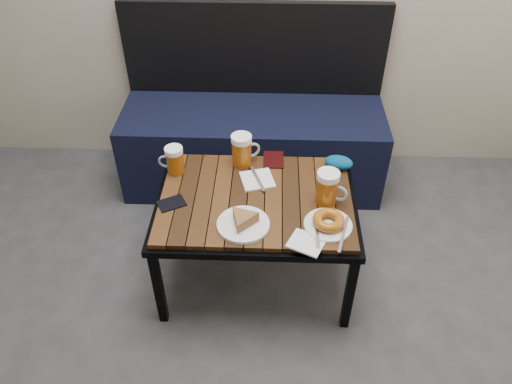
{
  "coord_description": "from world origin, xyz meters",
  "views": [
    {
      "loc": [
        0.16,
        -0.54,
        1.83
      ],
      "look_at": [
        0.1,
        1.03,
        0.5
      ],
      "focal_mm": 35.0,
      "sensor_mm": 36.0,
      "label": 1
    }
  ],
  "objects_px": {
    "cafe_table": "(256,205)",
    "beer_mug_left": "(174,160)",
    "plate_bagel": "(328,222)",
    "knit_pouch": "(339,162)",
    "passport_navy": "(172,203)",
    "passport_burgundy": "(273,160)",
    "beer_mug_centre": "(242,150)",
    "bench": "(253,138)",
    "beer_mug_right": "(328,187)",
    "plate_pie": "(243,221)"
  },
  "relations": [
    {
      "from": "bench",
      "to": "passport_burgundy",
      "type": "bearing_deg",
      "value": -76.51
    },
    {
      "from": "beer_mug_centre",
      "to": "plate_pie",
      "type": "distance_m",
      "value": 0.41
    },
    {
      "from": "beer_mug_left",
      "to": "plate_bagel",
      "type": "xyz_separation_m",
      "value": [
        0.65,
        -0.32,
        -0.04
      ]
    },
    {
      "from": "beer_mug_left",
      "to": "beer_mug_right",
      "type": "bearing_deg",
      "value": 169.25
    },
    {
      "from": "cafe_table",
      "to": "beer_mug_left",
      "type": "height_order",
      "value": "beer_mug_left"
    },
    {
      "from": "beer_mug_left",
      "to": "cafe_table",
      "type": "bearing_deg",
      "value": 160.36
    },
    {
      "from": "beer_mug_left",
      "to": "knit_pouch",
      "type": "relative_size",
      "value": 1.0
    },
    {
      "from": "cafe_table",
      "to": "passport_navy",
      "type": "height_order",
      "value": "passport_navy"
    },
    {
      "from": "beer_mug_centre",
      "to": "knit_pouch",
      "type": "bearing_deg",
      "value": -26.01
    },
    {
      "from": "beer_mug_left",
      "to": "beer_mug_centre",
      "type": "bearing_deg",
      "value": -161.72
    },
    {
      "from": "beer_mug_centre",
      "to": "passport_navy",
      "type": "relative_size",
      "value": 1.36
    },
    {
      "from": "beer_mug_centre",
      "to": "passport_navy",
      "type": "distance_m",
      "value": 0.4
    },
    {
      "from": "plate_pie",
      "to": "plate_bagel",
      "type": "bearing_deg",
      "value": 1.49
    },
    {
      "from": "beer_mug_right",
      "to": "plate_bagel",
      "type": "relative_size",
      "value": 0.6
    },
    {
      "from": "passport_burgundy",
      "to": "bench",
      "type": "bearing_deg",
      "value": 102.77
    },
    {
      "from": "bench",
      "to": "knit_pouch",
      "type": "xyz_separation_m",
      "value": [
        0.4,
        -0.52,
        0.23
      ]
    },
    {
      "from": "knit_pouch",
      "to": "plate_bagel",
      "type": "bearing_deg",
      "value": -100.84
    },
    {
      "from": "passport_burgundy",
      "to": "cafe_table",
      "type": "bearing_deg",
      "value": -105.72
    },
    {
      "from": "plate_bagel",
      "to": "knit_pouch",
      "type": "height_order",
      "value": "knit_pouch"
    },
    {
      "from": "beer_mug_right",
      "to": "plate_bagel",
      "type": "distance_m",
      "value": 0.16
    },
    {
      "from": "cafe_table",
      "to": "passport_navy",
      "type": "relative_size",
      "value": 7.78
    },
    {
      "from": "plate_pie",
      "to": "passport_burgundy",
      "type": "bearing_deg",
      "value": 75.38
    },
    {
      "from": "cafe_table",
      "to": "plate_pie",
      "type": "height_order",
      "value": "plate_pie"
    },
    {
      "from": "beer_mug_centre",
      "to": "passport_burgundy",
      "type": "bearing_deg",
      "value": -13.3
    },
    {
      "from": "knit_pouch",
      "to": "cafe_table",
      "type": "bearing_deg",
      "value": -148.75
    },
    {
      "from": "cafe_table",
      "to": "plate_bagel",
      "type": "distance_m",
      "value": 0.34
    },
    {
      "from": "beer_mug_left",
      "to": "beer_mug_centre",
      "type": "relative_size",
      "value": 0.86
    },
    {
      "from": "knit_pouch",
      "to": "beer_mug_left",
      "type": "bearing_deg",
      "value": -175.39
    },
    {
      "from": "cafe_table",
      "to": "passport_navy",
      "type": "xyz_separation_m",
      "value": [
        -0.34,
        -0.06,
        0.05
      ]
    },
    {
      "from": "knit_pouch",
      "to": "beer_mug_right",
      "type": "bearing_deg",
      "value": -106.52
    },
    {
      "from": "cafe_table",
      "to": "passport_navy",
      "type": "distance_m",
      "value": 0.35
    },
    {
      "from": "cafe_table",
      "to": "beer_mug_right",
      "type": "distance_m",
      "value": 0.31
    },
    {
      "from": "beer_mug_left",
      "to": "knit_pouch",
      "type": "xyz_separation_m",
      "value": [
        0.72,
        0.06,
        -0.04
      ]
    },
    {
      "from": "beer_mug_centre",
      "to": "plate_bagel",
      "type": "xyz_separation_m",
      "value": [
        0.36,
        -0.4,
        -0.05
      ]
    },
    {
      "from": "beer_mug_centre",
      "to": "plate_bagel",
      "type": "relative_size",
      "value": 0.6
    },
    {
      "from": "cafe_table",
      "to": "beer_mug_centre",
      "type": "relative_size",
      "value": 5.72
    },
    {
      "from": "beer_mug_centre",
      "to": "passport_navy",
      "type": "height_order",
      "value": "beer_mug_centre"
    },
    {
      "from": "beer_mug_right",
      "to": "passport_navy",
      "type": "height_order",
      "value": "beer_mug_right"
    },
    {
      "from": "plate_pie",
      "to": "knit_pouch",
      "type": "distance_m",
      "value": 0.56
    },
    {
      "from": "cafe_table",
      "to": "plate_pie",
      "type": "bearing_deg",
      "value": -104.03
    },
    {
      "from": "plate_bagel",
      "to": "passport_navy",
      "type": "xyz_separation_m",
      "value": [
        -0.63,
        0.11,
        -0.02
      ]
    },
    {
      "from": "cafe_table",
      "to": "knit_pouch",
      "type": "xyz_separation_m",
      "value": [
        0.36,
        0.22,
        0.07
      ]
    },
    {
      "from": "plate_bagel",
      "to": "passport_burgundy",
      "type": "distance_m",
      "value": 0.48
    },
    {
      "from": "plate_bagel",
      "to": "plate_pie",
      "type": "bearing_deg",
      "value": -178.51
    },
    {
      "from": "knit_pouch",
      "to": "passport_navy",
      "type": "bearing_deg",
      "value": -158.79
    },
    {
      "from": "plate_pie",
      "to": "passport_navy",
      "type": "xyz_separation_m",
      "value": [
        -0.3,
        0.12,
        -0.02
      ]
    },
    {
      "from": "plate_pie",
      "to": "knit_pouch",
      "type": "bearing_deg",
      "value": 44.13
    },
    {
      "from": "plate_pie",
      "to": "beer_mug_centre",
      "type": "bearing_deg",
      "value": 93.78
    },
    {
      "from": "passport_burgundy",
      "to": "knit_pouch",
      "type": "relative_size",
      "value": 1.01
    },
    {
      "from": "bench",
      "to": "passport_navy",
      "type": "relative_size",
      "value": 12.97
    }
  ]
}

